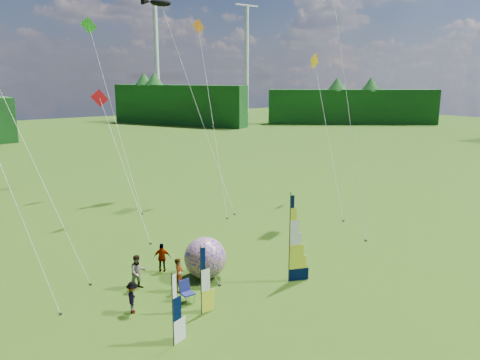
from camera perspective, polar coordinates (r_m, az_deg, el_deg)
ground at (r=23.08m, az=8.27°, el=-14.89°), size 220.00×220.00×0.00m
treeline_ring at (r=21.54m, az=8.60°, el=-5.40°), size 210.00×210.00×8.00m
turbine_left at (r=138.34m, az=0.81°, el=14.37°), size 8.00×1.20×30.00m
turbine_right at (r=130.78m, az=-10.13°, el=14.29°), size 8.00×1.20×30.00m
feather_banner_main at (r=24.45m, az=6.07°, el=-7.22°), size 1.22×0.57×4.69m
side_banner_left at (r=21.52m, az=-4.78°, el=-12.22°), size 0.90×0.14×3.17m
side_banner_far at (r=19.35m, az=-8.20°, el=-15.55°), size 0.89×0.36×3.02m
bol_inflatable at (r=25.33m, az=-4.27°, el=-9.44°), size 2.66×2.66×2.24m
spectator_a at (r=24.02m, az=-7.43°, el=-11.41°), size 0.75×0.74×1.75m
spectator_b at (r=24.64m, az=-12.34°, el=-10.91°), size 0.91×0.50×1.80m
spectator_c at (r=22.45m, az=-12.94°, el=-13.77°), size 0.76×1.03×1.50m
spectator_d at (r=26.45m, az=-9.46°, el=-9.31°), size 1.00×0.86×1.62m
camp_chair at (r=23.01m, az=-6.44°, el=-13.41°), size 0.64×0.64×1.09m
kite_whale at (r=39.85m, az=-5.52°, el=10.48°), size 5.31×14.36×18.38m
kite_rainbow_delta at (r=26.88m, az=-24.20°, el=4.39°), size 7.46×11.16×14.57m
kite_parafoil at (r=33.75m, az=13.04°, el=10.85°), size 9.40×12.16×19.55m
small_kite_red at (r=33.01m, az=-14.06°, el=2.53°), size 2.32×9.76×10.11m
small_kite_orange at (r=38.02m, az=-3.45°, el=8.43°), size 5.31×10.05×15.75m
small_kite_yellow at (r=38.41m, az=10.69°, el=6.24°), size 8.62×11.05×13.03m
small_kite_green at (r=41.05m, az=-15.21°, el=8.68°), size 5.01×13.32×16.25m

